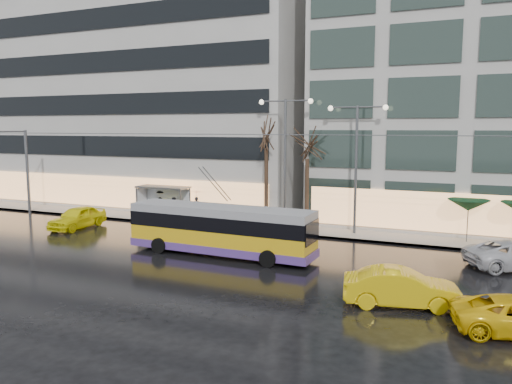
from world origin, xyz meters
The scene contains 17 objects.
ground centered at (0.00, 0.00, 0.00)m, with size 140.00×140.00×0.00m, color black.
sidewalk centered at (2.00, 14.00, 0.07)m, with size 80.00×10.00×0.15m, color gray.
kerb centered at (2.00, 9.05, 0.07)m, with size 80.00×0.10×0.15m, color slate.
building_left centered at (-16.00, 19.00, 11.15)m, with size 34.00×14.00×22.00m, color #A5A39E.
trolleybus centered at (1.11, 2.53, 1.37)m, with size 11.03×4.45×5.08m.
catenary centered at (1.00, 7.94, 4.25)m, with size 42.24×5.12×7.00m.
bus_shelter centered at (-8.38, 10.69, 1.96)m, with size 4.20×1.60×2.51m.
street_lamp_near centered at (2.00, 10.80, 5.99)m, with size 3.96×0.36×9.03m.
street_lamp_far centered at (7.00, 10.80, 5.71)m, with size 3.96×0.36×8.53m.
tree_a centered at (0.50, 11.00, 7.09)m, with size 3.20×3.20×8.40m.
tree_b centered at (3.50, 11.20, 6.40)m, with size 3.20×3.20×7.70m.
parasol_a centered at (14.00, 11.00, 2.45)m, with size 2.50×2.50×2.65m.
taxi_a centered at (-11.85, 5.27, 0.80)m, with size 1.88×4.68×1.59m, color #F5EB0C.
taxi_b centered at (11.61, -1.88, 0.77)m, with size 1.63×4.67×1.54m, color yellow.
pedestrian_a centered at (-5.59, 11.50, 1.59)m, with size 1.13×1.15×2.19m.
pedestrian_b centered at (-6.96, 10.32, 1.02)m, with size 1.07×1.05×1.74m.
pedestrian_c centered at (-8.74, 11.38, 1.26)m, with size 1.20×1.03×2.11m.
Camera 1 is at (13.81, -22.21, 7.25)m, focal length 35.00 mm.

